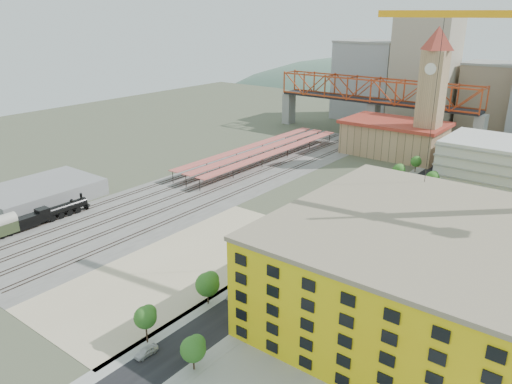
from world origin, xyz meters
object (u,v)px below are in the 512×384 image
Objects in this scene: site_trailer_b at (287,269)px; site_trailer_d at (324,244)px; site_trailer_c at (316,250)px; locomotive at (55,212)px; site_trailer_a at (250,294)px; car_0 at (146,352)px; construction_building at (413,269)px; clock_tower at (433,83)px.

site_trailer_b is 0.92× the size of site_trailer_d.
site_trailer_b is 1.02× the size of site_trailer_c.
site_trailer_c is at bearing 20.91° from locomotive.
site_trailer_b is (0.00, 12.64, -0.11)m from site_trailer_a.
car_0 is (-3.00, -51.09, -0.64)m from site_trailer_d.
construction_building is at bearing 54.10° from car_0.
car_0 is at bearing -19.45° from locomotive.
locomotive reaches higher than site_trailer_d.
site_trailer_a is at bearing 84.60° from car_0.
locomotive reaches higher than site_trailer_a.
locomotive is at bearing 162.50° from car_0.
site_trailer_b is 11.56m from site_trailer_c.
site_trailer_c is (-26.00, 10.14, -8.18)m from construction_building.
site_trailer_b is at bearing -73.02° from site_trailer_d.
site_trailer_c is 2.15× the size of car_0.
site_trailer_c is at bearing 88.33° from car_0.
car_0 is at bearing -76.38° from site_trailer_d.
locomotive is at bearing -178.52° from site_trailer_c.
site_trailer_a reaches higher than car_0.
clock_tower is 105.37m from site_trailer_b.
car_0 is (-3.00, -35.90, -0.54)m from site_trailer_b.
site_trailer_d is at bearing 23.61° from locomotive.
car_0 is at bearing -127.85° from construction_building.
construction_building is at bearing -71.22° from clock_tower.
site_trailer_b is (-26.00, -1.42, -8.16)m from construction_building.
site_trailer_a reaches higher than site_trailer_c.
clock_tower is 90.81m from site_trailer_d.
construction_building reaches higher than car_0.
construction_building is at bearing 8.86° from site_trailer_a.
locomotive reaches higher than site_trailer_c.
construction_building is 5.54× the size of site_trailer_b.
site_trailer_a is (66.00, 1.02, -0.69)m from locomotive.
construction_building is 5.12× the size of site_trailer_d.
construction_building is at bearing -4.38° from site_trailer_b.
site_trailer_c is 3.63m from site_trailer_d.
clock_tower reaches higher than site_trailer_c.
site_trailer_d reaches higher than site_trailer_c.
site_trailer_b is at bearing -109.43° from site_trailer_c.
site_trailer_c reaches higher than car_0.
site_trailer_a is at bearing -151.60° from construction_building.
site_trailer_b reaches higher than car_0.
locomotive is 72.03m from site_trailer_d.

